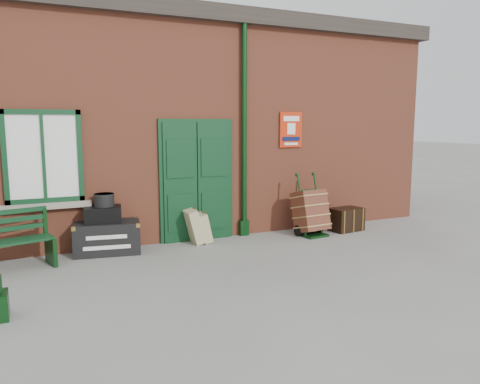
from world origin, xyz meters
TOP-DOWN VIEW (x-y plane):
  - ground at (0.00, 0.00)m, footprint 80.00×80.00m
  - station_building at (-0.00, 3.49)m, footprint 10.30×4.30m
  - houdini_trunk at (-1.99, 1.25)m, footprint 1.16×0.76m
  - strongbox at (-2.04, 1.25)m, footprint 0.65×0.52m
  - hatbox at (-2.01, 1.25)m, footprint 0.37×0.37m
  - suitcase_back at (-0.45, 1.25)m, footprint 0.33×0.44m
  - suitcase_front at (-0.27, 1.25)m, footprint 0.27×0.40m
  - porter_trolley at (1.85, 0.91)m, footprint 0.63×0.68m
  - dark_trunk at (2.72, 0.93)m, footprint 0.69×0.50m

SIDE VIEW (x-z plane):
  - ground at x=0.00m, z-range 0.00..0.00m
  - dark_trunk at x=2.72m, z-range 0.00..0.47m
  - houdini_trunk at x=-1.99m, z-range 0.00..0.54m
  - suitcase_front at x=-0.27m, z-range 0.00..0.55m
  - suitcase_back at x=-0.45m, z-range 0.00..0.64m
  - porter_trolley at x=1.85m, z-range -0.13..1.05m
  - strongbox at x=-2.04m, z-range 0.54..0.81m
  - hatbox at x=-2.01m, z-range 0.81..1.02m
  - station_building at x=0.00m, z-range -0.02..4.34m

